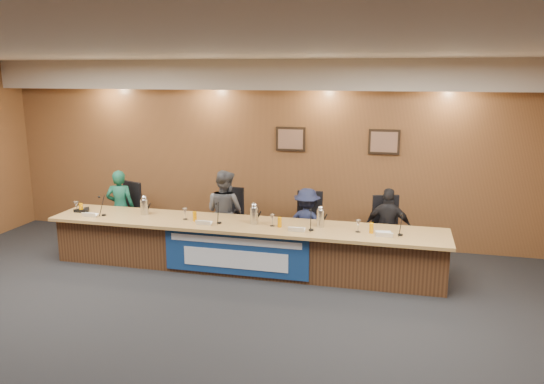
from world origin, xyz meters
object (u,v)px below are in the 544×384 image
Objects in this scene: carafe_right at (321,218)px; speakerphone at (84,210)px; panelist_a at (120,207)px; banner at (235,254)px; carafe_mid at (254,215)px; office_chair_b at (227,224)px; panelist_c at (307,224)px; carafe_left at (145,207)px; panelist_b at (225,212)px; dais_body at (244,247)px; panelist_d at (388,228)px; office_chair_d at (388,235)px; office_chair_c at (308,229)px; office_chair_a at (124,216)px.

speakerphone is at bearing -178.88° from carafe_right.
carafe_right is at bearing 156.08° from panelist_a.
banner is 0.65m from carafe_mid.
banner is 4.58× the size of office_chair_b.
panelist_c is 2.63m from carafe_left.
panelist_b reaches higher than carafe_left.
dais_body is 1.75m from carafe_left.
panelist_d is 5.07× the size of carafe_left.
carafe_left is 0.95× the size of carafe_right.
office_chair_d is at bearing 10.36° from carafe_left.
panelist_c is 1.40m from office_chair_b.
carafe_left reaches higher than banner.
panelist_a reaches higher than office_chair_c.
office_chair_a is 1.94m from office_chair_b.
office_chair_d is (2.15, 0.75, 0.13)m from dais_body.
panelist_b reaches higher than banner.
carafe_left reaches higher than office_chair_d.
panelist_a is 3.33m from panelist_c.
panelist_a reaches higher than carafe_right.
carafe_left is (0.79, -0.70, 0.39)m from office_chair_a.
panelist_a is 4.61m from panelist_d.
office_chair_a is at bearing 163.45° from office_chair_d.
panelist_d is 2.62× the size of office_chair_b.
carafe_right is at bearing -0.28° from carafe_left.
panelist_a is 3.34m from office_chair_c.
panelist_a is at bearing 21.80° from panelist_b.
dais_body is 24.23× the size of carafe_left.
panelist_b reaches higher than panelist_d.
banner is 2.42m from panelist_d.
office_chair_c is (1.39, 0.10, -0.23)m from panelist_b.
carafe_right reaches higher than speakerphone.
dais_body is 1.30m from carafe_right.
dais_body is 23.09× the size of carafe_right.
carafe_left is (-1.67, 0.05, 0.52)m from dais_body.
banner is 1.80m from carafe_left.
panelist_b is 1.82m from carafe_right.
panelist_b is at bearing 165.59° from office_chair_d.
panelist_b is at bearing 27.52° from carafe_left.
banner is at bearing -15.62° from carafe_left.
carafe_left reaches higher than dais_body.
panelist_b reaches higher than office_chair_d.
office_chair_a is (0.00, 0.10, -0.19)m from panelist_a.
panelist_b is 2.31m from speakerphone.
office_chair_d is (2.67, 0.10, -0.23)m from panelist_b.
office_chair_d is at bearing 166.89° from panelist_a.
panelist_c is 2.47× the size of office_chair_c.
panelist_a is 0.94× the size of panelist_b.
carafe_right is (0.31, -0.71, 0.40)m from office_chair_c.
speakerphone is at bearing 54.33° from panelist_a.
carafe_right is (-0.97, -0.71, 0.40)m from office_chair_d.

